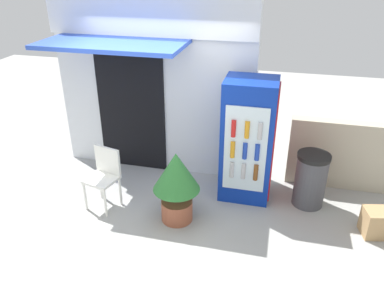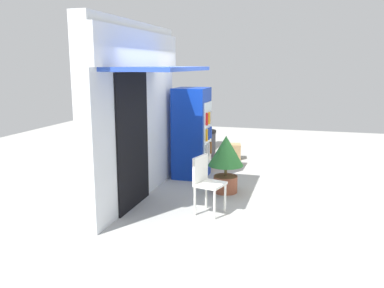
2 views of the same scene
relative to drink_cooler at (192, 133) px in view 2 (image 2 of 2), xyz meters
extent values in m
plane|color=#A3A39E|center=(-1.30, -0.96, -0.90)|extent=(16.00, 16.00, 0.00)
cube|color=silver|center=(-1.57, 0.55, 0.56)|extent=(3.18, 0.26, 2.92)
cube|color=white|center=(-1.57, 0.38, 1.60)|extent=(3.18, 0.08, 0.56)
cube|color=blue|center=(-1.95, -0.08, 1.29)|extent=(2.03, 1.00, 0.06)
cube|color=black|center=(-1.95, 0.41, 0.17)|extent=(1.13, 0.03, 2.14)
cube|color=#0C2D9E|center=(-0.01, 0.01, 0.00)|extent=(0.73, 0.64, 1.81)
cube|color=silver|center=(-0.01, -0.32, 0.00)|extent=(0.58, 0.02, 1.27)
cube|color=red|center=(0.37, 0.01, 0.00)|extent=(0.02, 0.58, 1.63)
cylinder|color=#B2B2B7|center=(-0.17, -0.34, -0.32)|extent=(0.06, 0.06, 0.24)
cylinder|color=#B2B2B7|center=(-0.01, -0.34, -0.32)|extent=(0.06, 0.06, 0.24)
cylinder|color=brown|center=(0.16, -0.34, -0.32)|extent=(0.06, 0.06, 0.24)
cylinder|color=orange|center=(-0.18, -0.34, 0.00)|extent=(0.06, 0.06, 0.24)
cylinder|color=#1938A5|center=(-0.01, -0.34, 0.00)|extent=(0.06, 0.06, 0.24)
cylinder|color=#1938A5|center=(0.16, -0.34, 0.00)|extent=(0.06, 0.06, 0.24)
cylinder|color=red|center=(-0.18, -0.34, 0.32)|extent=(0.06, 0.06, 0.24)
cylinder|color=orange|center=(0.00, -0.34, 0.32)|extent=(0.06, 0.06, 0.24)
cylinder|color=#B2B2B7|center=(0.17, -0.34, 0.32)|extent=(0.06, 0.06, 0.24)
cylinder|color=white|center=(-2.16, -0.96, -0.68)|extent=(0.04, 0.04, 0.45)
cylinder|color=white|center=(-1.81, -1.05, -0.68)|extent=(0.04, 0.04, 0.45)
cylinder|color=white|center=(-2.08, -0.64, -0.68)|extent=(0.04, 0.04, 0.45)
cylinder|color=white|center=(-1.73, -0.73, -0.68)|extent=(0.04, 0.04, 0.45)
cube|color=white|center=(-1.94, -0.85, -0.44)|extent=(0.50, 0.48, 0.04)
cube|color=white|center=(-1.90, -0.68, -0.21)|extent=(0.41, 0.14, 0.41)
cylinder|color=#995138|center=(-0.84, -0.86, -0.75)|extent=(0.43, 0.43, 0.30)
cylinder|color=brown|center=(-0.84, -0.86, -0.51)|extent=(0.05, 0.05, 0.19)
cone|color=#2D7533|center=(-0.84, -0.86, -0.14)|extent=(0.63, 0.63, 0.54)
cylinder|color=#47474C|center=(0.93, -0.05, -0.53)|extent=(0.44, 0.44, 0.76)
cylinder|color=black|center=(0.93, -0.05, -0.12)|extent=(0.46, 0.46, 0.06)
cube|color=#B7AD93|center=(1.92, 0.57, -0.36)|extent=(2.66, 0.20, 1.09)
cube|color=tan|center=(1.76, -0.56, -0.72)|extent=(0.39, 0.36, 0.37)
camera|label=1|loc=(0.38, -4.97, 2.39)|focal=35.59mm
camera|label=2|loc=(-7.63, -2.19, 1.35)|focal=37.36mm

